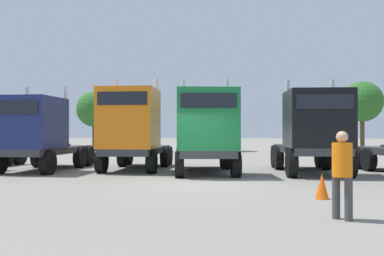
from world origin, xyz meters
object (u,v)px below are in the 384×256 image
(semi_truck_navy, at_px, (36,133))
(visitor_in_hivis, at_px, (342,168))
(semi_truck_black, at_px, (313,131))
(traffic_cone_near, at_px, (322,186))
(semi_truck_green, at_px, (206,131))
(semi_truck_orange, at_px, (132,129))

(semi_truck_navy, bearing_deg, visitor_in_hivis, 52.17)
(visitor_in_hivis, bearing_deg, semi_truck_black, -141.31)
(semi_truck_black, relative_size, traffic_cone_near, 8.90)
(semi_truck_black, xyz_separation_m, visitor_in_hivis, (-0.65, -8.96, -0.77))
(visitor_in_hivis, relative_size, traffic_cone_near, 2.65)
(semi_truck_navy, xyz_separation_m, semi_truck_black, (12.04, 0.59, 0.06))
(semi_truck_black, bearing_deg, visitor_in_hivis, -9.24)
(semi_truck_black, bearing_deg, semi_truck_green, -86.95)
(semi_truck_navy, distance_m, visitor_in_hivis, 14.15)
(semi_truck_green, distance_m, semi_truck_black, 4.47)
(semi_truck_green, distance_m, visitor_in_hivis, 9.18)
(visitor_in_hivis, bearing_deg, semi_truck_orange, -99.29)
(visitor_in_hivis, height_order, traffic_cone_near, visitor_in_hivis)
(semi_truck_black, bearing_deg, traffic_cone_near, -10.88)
(semi_truck_orange, xyz_separation_m, semi_truck_black, (7.92, -0.38, -0.10))
(semi_truck_orange, xyz_separation_m, traffic_cone_near, (7.27, -6.73, -1.58))
(semi_truck_orange, xyz_separation_m, semi_truck_green, (3.50, -1.01, -0.10))
(semi_truck_green, xyz_separation_m, visitor_in_hivis, (3.77, -8.33, -0.77))
(semi_truck_navy, xyz_separation_m, visitor_in_hivis, (11.38, -8.37, -0.70))
(semi_truck_black, relative_size, visitor_in_hivis, 3.36)
(traffic_cone_near, bearing_deg, semi_truck_black, 84.18)
(visitor_in_hivis, distance_m, traffic_cone_near, 2.71)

